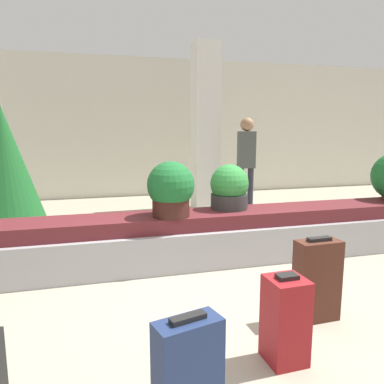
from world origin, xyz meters
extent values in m
plane|color=#9E937F|center=(0.00, 0.00, 0.00)|extent=(18.00, 18.00, 0.00)
cube|color=beige|center=(0.00, 5.96, 1.60)|extent=(18.00, 0.06, 3.20)
cube|color=#9E9EA3|center=(0.00, 1.24, 0.22)|extent=(8.19, 0.73, 0.43)
cube|color=#5B1E23|center=(0.00, 1.24, 0.52)|extent=(7.87, 0.57, 0.17)
cube|color=silver|center=(1.07, 4.16, 1.60)|extent=(0.48, 0.48, 3.20)
cube|color=maroon|center=(0.10, -0.81, 0.30)|extent=(0.26, 0.27, 0.60)
cube|color=black|center=(0.10, -0.81, 0.61)|extent=(0.14, 0.10, 0.03)
cube|color=#472319|center=(0.64, -0.35, 0.34)|extent=(0.38, 0.19, 0.68)
cube|color=black|center=(0.64, -0.35, 0.70)|extent=(0.21, 0.07, 0.03)
cube|color=navy|center=(-0.67, -1.12, 0.29)|extent=(0.41, 0.26, 0.57)
cube|color=black|center=(-0.67, -1.12, 0.59)|extent=(0.21, 0.11, 0.03)
cylinder|color=#381914|center=(-0.27, 1.14, 0.71)|extent=(0.42, 0.42, 0.21)
sphere|color=#195B28|center=(-0.27, 1.14, 0.96)|extent=(0.54, 0.54, 0.54)
cylinder|color=#2D2D2D|center=(0.51, 1.36, 0.70)|extent=(0.46, 0.46, 0.18)
sphere|color=#2D7F38|center=(0.51, 1.36, 0.92)|extent=(0.47, 0.47, 0.47)
cylinder|color=#282833|center=(1.58, 3.56, 0.43)|extent=(0.11, 0.11, 0.86)
cylinder|color=#282833|center=(1.78, 3.56, 0.43)|extent=(0.11, 0.11, 0.86)
cube|color=#474C47|center=(1.68, 3.56, 1.20)|extent=(0.34, 0.23, 0.68)
sphere|color=#936B4C|center=(1.68, 3.56, 1.66)|extent=(0.25, 0.25, 0.25)
cylinder|color=#4C331E|center=(-2.39, 3.23, 0.09)|extent=(0.16, 0.16, 0.18)
cone|color=#195623|center=(-2.39, 3.23, 1.08)|extent=(1.12, 1.12, 1.80)
camera|label=1|loc=(-1.14, -2.91, 1.58)|focal=35.00mm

